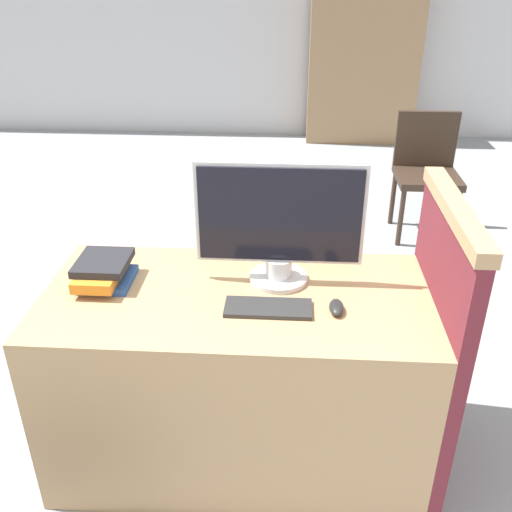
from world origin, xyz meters
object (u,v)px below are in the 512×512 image
object	(u,v)px
mouse	(336,307)
far_chair	(426,167)
keyboard	(268,308)
book_stack	(103,271)
monitor	(280,225)

from	to	relation	value
mouse	far_chair	size ratio (longest dim) A/B	0.11
keyboard	book_stack	world-z (taller)	book_stack
monitor	book_stack	bearing A→B (deg)	-174.41
keyboard	mouse	size ratio (longest dim) A/B	3.04
keyboard	mouse	distance (m)	0.24
keyboard	far_chair	distance (m)	2.59
book_stack	far_chair	xyz separation A→B (m)	(1.67, 2.21, -0.31)
book_stack	monitor	bearing A→B (deg)	5.59
keyboard	book_stack	distance (m)	0.64
keyboard	far_chair	world-z (taller)	far_chair
mouse	book_stack	xyz separation A→B (m)	(-0.86, 0.14, 0.03)
monitor	far_chair	distance (m)	2.42
far_chair	book_stack	bearing A→B (deg)	-95.69
monitor	mouse	distance (m)	0.36
monitor	keyboard	bearing A→B (deg)	-97.92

